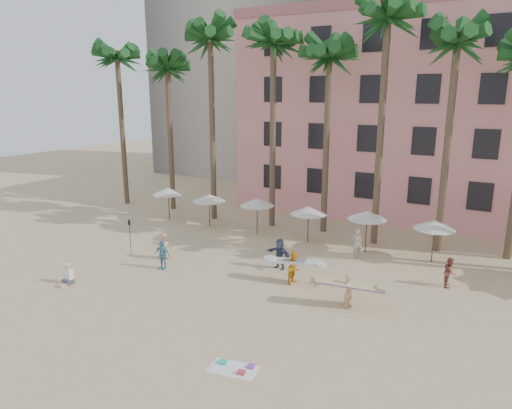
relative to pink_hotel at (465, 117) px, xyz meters
name	(u,v)px	position (x,y,z in m)	size (l,w,h in m)	color
ground	(220,325)	(-7.00, -26.00, -8.00)	(120.00, 120.00, 0.00)	#D1B789
pink_hotel	(465,117)	(0.00, 0.00, 0.00)	(35.00, 14.00, 16.00)	pink
palm_row	(349,45)	(-6.49, -11.00, 4.97)	(44.40, 5.40, 16.30)	brown
umbrella_row	(282,206)	(-10.00, -13.50, -5.67)	(22.50, 2.70, 2.73)	#332B23
beach_towel	(235,368)	(-4.73, -28.51, -7.97)	(1.95, 1.30, 0.14)	white
carrier_yellow	(349,289)	(-2.58, -21.64, -7.04)	(3.31, 1.69, 1.66)	tan
carrier_white	(294,266)	(-6.01, -20.24, -7.06)	(2.79, 1.17, 1.76)	orange
beachgoers	(279,254)	(-7.64, -18.76, -7.14)	(16.48, 7.83, 1.83)	#BBADA5
paddle	(130,232)	(-16.99, -21.00, -6.59)	(0.18, 0.04, 2.23)	black
seated_man	(67,277)	(-16.57, -26.19, -7.62)	(0.49, 0.86, 1.11)	#3F3F4C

